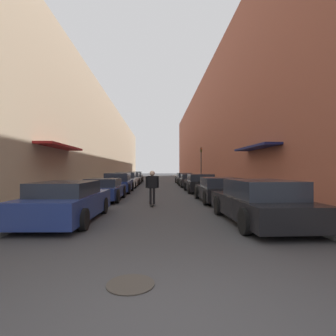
# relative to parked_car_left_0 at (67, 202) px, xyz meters

# --- Properties ---
(ground) EXTENTS (146.00, 146.00, 0.00)m
(ground) POSITION_rel_parked_car_left_0_xyz_m (3.04, 20.79, -0.62)
(ground) COLOR #38383A
(curb_strip_left) EXTENTS (1.80, 66.36, 0.12)m
(curb_strip_left) POSITION_rel_parked_car_left_0_xyz_m (-1.84, 27.42, -0.56)
(curb_strip_left) COLOR gray
(curb_strip_left) RESTS_ON ground
(curb_strip_right) EXTENTS (1.80, 66.36, 0.12)m
(curb_strip_right) POSITION_rel_parked_car_left_0_xyz_m (7.92, 27.42, -0.56)
(curb_strip_right) COLOR gray
(curb_strip_right) RESTS_ON ground
(building_row_left) EXTENTS (4.90, 66.36, 10.09)m
(building_row_left) POSITION_rel_parked_car_left_0_xyz_m (-4.74, 27.42, 4.42)
(building_row_left) COLOR tan
(building_row_left) RESTS_ON ground
(building_row_right) EXTENTS (4.90, 66.36, 13.61)m
(building_row_right) POSITION_rel_parked_car_left_0_xyz_m (10.82, 27.42, 6.18)
(building_row_right) COLOR brown
(building_row_right) RESTS_ON ground
(parked_car_left_0) EXTENTS (1.96, 4.49, 1.28)m
(parked_car_left_0) POSITION_rel_parked_car_left_0_xyz_m (0.00, 0.00, 0.00)
(parked_car_left_0) COLOR navy
(parked_car_left_0) RESTS_ON ground
(parked_car_left_1) EXTENTS (1.95, 4.02, 1.18)m
(parked_car_left_1) POSITION_rel_parked_car_left_0_xyz_m (0.04, 5.62, -0.04)
(parked_car_left_1) COLOR navy
(parked_car_left_1) RESTS_ON ground
(parked_car_left_2) EXTENTS (1.94, 4.10, 1.40)m
(parked_car_left_2) POSITION_rel_parked_car_left_0_xyz_m (0.11, 10.31, 0.05)
(parked_car_left_2) COLOR navy
(parked_car_left_2) RESTS_ON ground
(parked_car_left_3) EXTENTS (1.98, 4.37, 1.39)m
(parked_car_left_3) POSITION_rel_parked_car_left_0_xyz_m (0.10, 15.46, 0.03)
(parked_car_left_3) COLOR silver
(parked_car_left_3) RESTS_ON ground
(parked_car_left_4) EXTENTS (2.08, 4.07, 1.29)m
(parked_car_left_4) POSITION_rel_parked_car_left_0_xyz_m (0.06, 20.32, 0.00)
(parked_car_left_4) COLOR gray
(parked_car_left_4) RESTS_ON ground
(parked_car_left_5) EXTENTS (1.88, 4.74, 1.36)m
(parked_car_left_5) POSITION_rel_parked_car_left_0_xyz_m (0.10, 25.55, 0.04)
(parked_car_left_5) COLOR black
(parked_car_left_5) RESTS_ON ground
(parked_car_right_0) EXTENTS (2.07, 4.74, 1.35)m
(parked_car_right_0) POSITION_rel_parked_car_left_0_xyz_m (6.06, -0.59, 0.03)
(parked_car_right_0) COLOR black
(parked_car_right_0) RESTS_ON ground
(parked_car_right_1) EXTENTS (2.06, 4.40, 1.25)m
(parked_car_right_1) POSITION_rel_parked_car_left_0_xyz_m (6.08, 4.78, -0.01)
(parked_car_right_1) COLOR black
(parked_car_right_1) RESTS_ON ground
(parked_car_right_2) EXTENTS (2.03, 4.32, 1.32)m
(parked_car_right_2) POSITION_rel_parked_car_left_0_xyz_m (6.02, 10.40, 0.01)
(parked_car_right_2) COLOR black
(parked_car_right_2) RESTS_ON ground
(parked_car_right_3) EXTENTS (2.04, 4.00, 1.22)m
(parked_car_right_3) POSITION_rel_parked_car_left_0_xyz_m (6.03, 16.05, -0.02)
(parked_car_right_3) COLOR #232326
(parked_car_right_3) RESTS_ON ground
(parked_car_right_4) EXTENTS (1.89, 4.50, 1.24)m
(parked_car_right_4) POSITION_rel_parked_car_left_0_xyz_m (6.04, 21.67, -0.02)
(parked_car_right_4) COLOR black
(parked_car_right_4) RESTS_ON ground
(skateboarder) EXTENTS (0.61, 0.78, 1.60)m
(skateboarder) POSITION_rel_parked_car_left_0_xyz_m (2.67, 3.43, 0.36)
(skateboarder) COLOR black
(skateboarder) RESTS_ON ground
(manhole_cover) EXTENTS (0.70, 0.70, 0.02)m
(manhole_cover) POSITION_rel_parked_car_left_0_xyz_m (2.50, -4.74, -0.61)
(manhole_cover) COLOR #332D28
(manhole_cover) RESTS_ON ground
(traffic_light) EXTENTS (0.16, 0.22, 3.75)m
(traffic_light) POSITION_rel_parked_car_left_0_xyz_m (7.40, 18.00, 1.80)
(traffic_light) COLOR #2D2D2D
(traffic_light) RESTS_ON curb_strip_right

